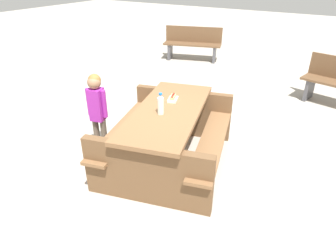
{
  "coord_description": "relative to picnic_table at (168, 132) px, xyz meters",
  "views": [
    {
      "loc": [
        -2.78,
        -1.69,
        2.28
      ],
      "look_at": [
        0.0,
        0.0,
        0.52
      ],
      "focal_mm": 32.04,
      "sensor_mm": 36.0,
      "label": 1
    }
  ],
  "objects": [
    {
      "name": "soda_bottle",
      "position": [
        -0.14,
        0.01,
        0.42
      ],
      "size": [
        0.07,
        0.07,
        0.26
      ],
      "color": "silver",
      "rests_on": "picnic_table"
    },
    {
      "name": "ground_plane",
      "position": [
        0.0,
        0.0,
        -0.44
      ],
      "size": [
        30.0,
        30.0,
        0.0
      ],
      "primitive_type": "plane",
      "color": "#ADA599",
      "rests_on": "ground"
    },
    {
      "name": "picnic_table",
      "position": [
        0.0,
        0.0,
        0.0
      ],
      "size": [
        2.1,
        1.81,
        0.75
      ],
      "color": "brown",
      "rests_on": "ground"
    },
    {
      "name": "park_bench_mid",
      "position": [
        4.42,
        1.92,
        0.0
      ],
      "size": [
        0.83,
        1.55,
        0.85
      ],
      "color": "brown",
      "rests_on": "ground"
    },
    {
      "name": "child_in_coat",
      "position": [
        -0.28,
        0.89,
        0.27
      ],
      "size": [
        0.19,
        0.27,
        1.11
      ],
      "color": "brown",
      "rests_on": "ground"
    },
    {
      "name": "hotdog_tray",
      "position": [
        0.27,
        0.09,
        0.34
      ],
      "size": [
        0.21,
        0.16,
        0.08
      ],
      "color": "white",
      "rests_on": "picnic_table"
    }
  ]
}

